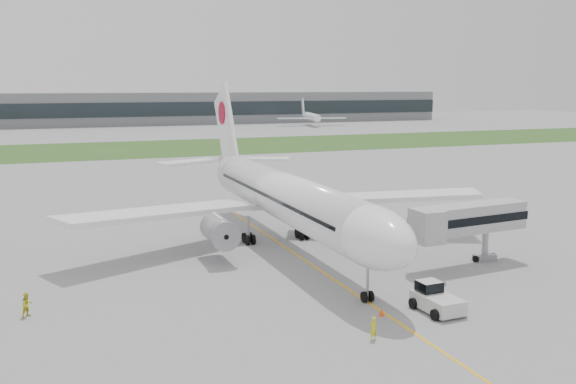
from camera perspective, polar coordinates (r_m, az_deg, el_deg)
name	(u,v)px	position (r m, az deg, el deg)	size (l,w,h in m)	color
ground	(299,256)	(66.21, 0.97, -5.74)	(600.00, 600.00, 0.00)	gray
apron_markings	(318,269)	(61.77, 2.70, -6.87)	(70.00, 70.00, 0.04)	yellow
grass_strip	(137,149)	(181.70, -13.24, 3.76)	(600.00, 50.00, 0.02)	#275821
terminal_building	(102,109)	(290.34, -16.24, 7.08)	(320.00, 22.30, 14.00)	slate
airliner	(282,195)	(69.43, -0.51, -0.23)	(48.13, 53.95, 17.88)	white
pushback_tug	(435,298)	(51.84, 12.95, -9.20)	(3.07, 4.36, 2.17)	silver
jet_bridge	(463,220)	(63.82, 15.32, -2.43)	(13.35, 5.11, 6.19)	#B1B1B3
safety_cone_left	(381,312)	(50.20, 8.30, -10.54)	(0.41, 0.41, 0.57)	#FF4C0D
safety_cone_right	(435,311)	(51.22, 12.92, -10.30)	(0.38, 0.38, 0.52)	#FF4C0D
ground_crew_near	(373,328)	(45.53, 7.58, -11.91)	(0.62, 0.41, 1.70)	yellow
ground_crew_far	(27,305)	(53.18, -22.17, -9.26)	(0.92, 0.71, 1.89)	gold
distant_aircraft_right	(312,126)	(276.50, 2.12, 5.90)	(29.43, 25.97, 11.25)	white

